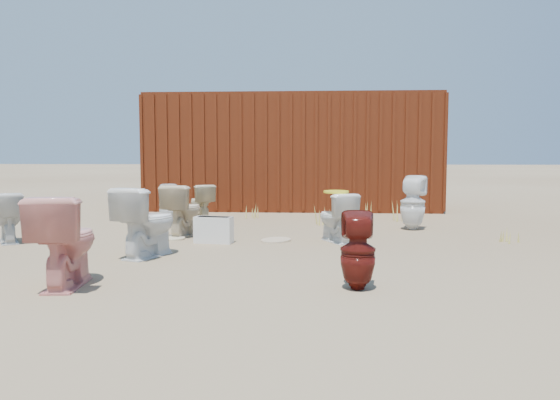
# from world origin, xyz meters

# --- Properties ---
(ground) EXTENTS (100.00, 100.00, 0.00)m
(ground) POSITION_xyz_m (0.00, 0.00, 0.00)
(ground) COLOR brown
(ground) RESTS_ON ground
(shipping_container) EXTENTS (6.00, 2.40, 2.40)m
(shipping_container) POSITION_xyz_m (0.00, 5.20, 1.20)
(shipping_container) COLOR #511B0D
(shipping_container) RESTS_ON ground
(toilet_front_a) EXTENTS (0.67, 0.76, 0.67)m
(toilet_front_a) POSITION_xyz_m (-3.60, 0.16, 0.34)
(toilet_front_a) COLOR silver
(toilet_front_a) RESTS_ON ground
(toilet_front_pink) EXTENTS (0.54, 0.85, 0.82)m
(toilet_front_pink) POSITION_xyz_m (-1.74, -2.12, 0.41)
(toilet_front_pink) COLOR pink
(toilet_front_pink) RESTS_ON ground
(toilet_front_c) EXTENTS (0.70, 0.90, 0.81)m
(toilet_front_c) POSITION_xyz_m (-1.45, -0.70, 0.40)
(toilet_front_c) COLOR white
(toilet_front_c) RESTS_ON ground
(toilet_front_maroon) EXTENTS (0.31, 0.32, 0.68)m
(toilet_front_maroon) POSITION_xyz_m (0.85, -2.07, 0.34)
(toilet_front_maroon) COLOR #5C150F
(toilet_front_maroon) RESTS_ON ground
(toilet_back_a) EXTENTS (0.39, 0.39, 0.69)m
(toilet_back_a) POSITION_xyz_m (-1.87, 1.80, 0.35)
(toilet_back_a) COLOR silver
(toilet_back_a) RESTS_ON ground
(toilet_back_beige_left) EXTENTS (0.62, 0.73, 0.64)m
(toilet_back_beige_left) POSITION_xyz_m (-1.52, 2.64, 0.32)
(toilet_back_beige_left) COLOR beige
(toilet_back_beige_left) RESTS_ON ground
(toilet_back_beige_right) EXTENTS (0.56, 0.80, 0.74)m
(toilet_back_beige_right) POSITION_xyz_m (-1.41, 0.91, 0.37)
(toilet_back_beige_right) COLOR beige
(toilet_back_beige_right) RESTS_ON ground
(toilet_back_yellowlid) EXTENTS (0.62, 0.75, 0.66)m
(toilet_back_yellowlid) POSITION_xyz_m (0.76, 0.48, 0.33)
(toilet_back_yellowlid) COLOR white
(toilet_back_yellowlid) RESTS_ON ground
(toilet_back_e) EXTENTS (0.50, 0.51, 0.84)m
(toilet_back_e) POSITION_xyz_m (1.99, 1.73, 0.42)
(toilet_back_e) COLOR white
(toilet_back_e) RESTS_ON ground
(yellow_lid) EXTENTS (0.34, 0.42, 0.02)m
(yellow_lid) POSITION_xyz_m (0.76, 0.48, 0.67)
(yellow_lid) COLOR yellow
(yellow_lid) RESTS_ON toilet_back_yellowlid
(loose_tank) EXTENTS (0.52, 0.27, 0.35)m
(loose_tank) POSITION_xyz_m (-0.86, 0.29, 0.17)
(loose_tank) COLOR silver
(loose_tank) RESTS_ON ground
(loose_lid_near) EXTENTS (0.55, 0.61, 0.02)m
(loose_lid_near) POSITION_xyz_m (-0.05, 0.49, 0.01)
(loose_lid_near) COLOR #C9B491
(loose_lid_near) RESTS_ON ground
(loose_lid_far) EXTENTS (0.56, 0.59, 0.02)m
(loose_lid_far) POSITION_xyz_m (-1.51, 0.60, 0.01)
(loose_lid_far) COLOR beige
(loose_lid_far) RESTS_ON ground
(weed_clump_a) EXTENTS (0.36, 0.36, 0.26)m
(weed_clump_a) POSITION_xyz_m (-2.13, 3.08, 0.13)
(weed_clump_a) COLOR #BBAD4A
(weed_clump_a) RESTS_ON ground
(weed_clump_b) EXTENTS (0.32, 0.32, 0.30)m
(weed_clump_b) POSITION_xyz_m (0.58, 2.25, 0.15)
(weed_clump_b) COLOR #BBAD4A
(weed_clump_b) RESTS_ON ground
(weed_clump_c) EXTENTS (0.36, 0.36, 0.34)m
(weed_clump_c) POSITION_xyz_m (1.97, 2.88, 0.17)
(weed_clump_c) COLOR #BBAD4A
(weed_clump_c) RESTS_ON ground
(weed_clump_d) EXTENTS (0.30, 0.30, 0.25)m
(weed_clump_d) POSITION_xyz_m (-0.64, 3.08, 0.12)
(weed_clump_d) COLOR #BBAD4A
(weed_clump_d) RESTS_ON ground
(weed_clump_e) EXTENTS (0.34, 0.34, 0.26)m
(weed_clump_e) POSITION_xyz_m (1.43, 3.50, 0.13)
(weed_clump_e) COLOR #BBAD4A
(weed_clump_e) RESTS_ON ground
(weed_clump_f) EXTENTS (0.28, 0.28, 0.21)m
(weed_clump_f) POSITION_xyz_m (3.10, 0.59, 0.10)
(weed_clump_f) COLOR #BBAD4A
(weed_clump_f) RESTS_ON ground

